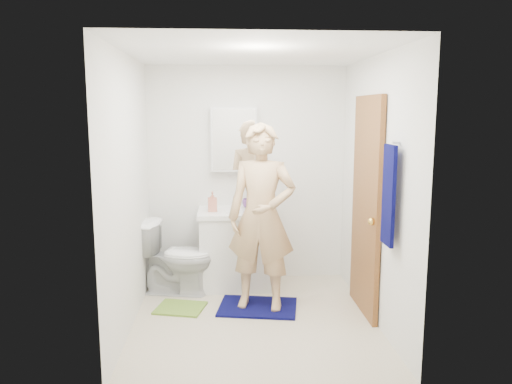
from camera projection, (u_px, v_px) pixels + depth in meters
floor at (254, 320)px, 4.62m from camera, size 2.20×2.40×0.02m
ceiling at (254, 51)px, 4.23m from camera, size 2.20×2.40×0.02m
wall_back at (247, 175)px, 5.62m from camera, size 2.20×0.02×2.40m
wall_front at (266, 221)px, 3.24m from camera, size 2.20×0.02×2.40m
wall_left at (127, 193)px, 4.35m from camera, size 0.02×2.40×2.40m
wall_right at (376, 190)px, 4.50m from camera, size 0.02×2.40×2.40m
vanity_cabinet at (235, 251)px, 5.45m from camera, size 0.75×0.55×0.80m
countertop at (235, 213)px, 5.38m from camera, size 0.79×0.59×0.05m
sink_basin at (235, 211)px, 5.38m from camera, size 0.40×0.40×0.03m
faucet at (234, 202)px, 5.54m from camera, size 0.03×0.03×0.12m
medicine_cabinet at (234, 139)px, 5.48m from camera, size 0.50×0.12×0.70m
mirror_panel at (234, 140)px, 5.42m from camera, size 0.46×0.01×0.66m
door at (366, 206)px, 4.68m from camera, size 0.05×0.80×2.05m
door_knob at (372, 222)px, 4.37m from camera, size 0.07×0.07×0.07m
towel at (389, 195)px, 3.93m from camera, size 0.03×0.24×0.80m
towel_hook at (396, 142)px, 3.86m from camera, size 0.06×0.02×0.02m
toilet at (177, 257)px, 5.25m from camera, size 0.83×0.57×0.78m
bath_mat at (258, 307)px, 4.88m from camera, size 0.83×0.66×0.02m
green_rug at (180, 308)px, 4.86m from camera, size 0.53×0.48×0.02m
soap_dispenser at (212, 201)px, 5.31m from camera, size 0.10×0.10×0.21m
toothbrush_cup at (248, 203)px, 5.51m from camera, size 0.13×0.13×0.10m
man at (262, 217)px, 4.74m from camera, size 0.74×0.57×1.78m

